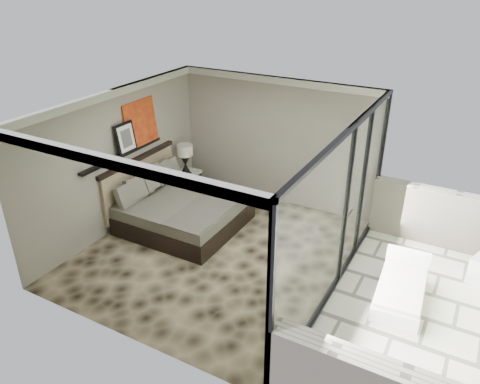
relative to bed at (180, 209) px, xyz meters
The scene contains 13 objects.
floor 1.36m from the bed, 23.63° to the right, with size 5.00×5.00×0.00m, color black.
ceiling 2.76m from the bed, 23.63° to the right, with size 4.50×5.00×0.02m, color silver.
back_wall 2.53m from the bed, 58.50° to the left, with size 4.50×0.02×2.80m, color gray.
left_wall 1.56m from the bed, 153.07° to the right, with size 0.02×5.00×2.80m, color gray.
glass_wall 3.64m from the bed, ahead, with size 0.08×5.00×2.80m, color white.
terrace_slab 5.00m from the bed, ahead, with size 3.00×5.00×0.12m, color beige.
picture_ledge 1.56m from the bed, 156.40° to the right, with size 0.12×2.20×0.05m, color black.
bed is the anchor object (origin of this frame).
nightstand 1.52m from the bed, 118.66° to the left, with size 0.50×0.50×0.50m, color black.
table_lamp 1.60m from the bed, 119.77° to the left, with size 0.36×0.36×0.67m.
abstract_canvas 1.90m from the bed, 168.63° to the left, with size 0.04×0.90×0.90m, color #B4480F.
framed_print 1.77m from the bed, 160.52° to the right, with size 0.03×0.50×0.60m, color black.
lounger 4.49m from the bed, ahead, with size 0.81×1.47×0.56m.
Camera 1 is at (3.94, -6.20, 4.89)m, focal length 35.00 mm.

